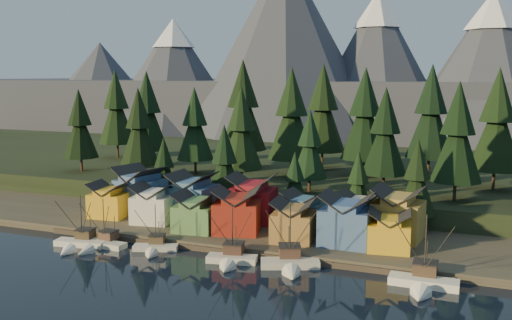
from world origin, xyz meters
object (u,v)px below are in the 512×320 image
at_px(boat_1, 99,239).
at_px(boat_3, 231,251).
at_px(boat_2, 154,242).
at_px(boat_6, 423,274).
at_px(house_back_0, 140,188).
at_px(boat_4, 291,255).
at_px(house_front_0, 109,199).
at_px(house_back_1, 192,195).
at_px(boat_0, 77,238).
at_px(house_front_1, 153,202).

height_order(boat_1, boat_3, boat_3).
height_order(boat_2, boat_3, boat_3).
bearing_deg(boat_2, boat_6, -20.11).
relative_size(boat_3, house_back_0, 1.02).
height_order(boat_2, house_back_0, house_back_0).
bearing_deg(boat_6, boat_4, 177.67).
bearing_deg(boat_1, boat_3, 4.60).
height_order(house_front_0, house_back_1, house_back_1).
distance_m(boat_6, house_front_0, 70.86).
distance_m(boat_1, boat_6, 59.94).
relative_size(boat_4, house_back_1, 1.26).
distance_m(boat_3, house_front_0, 39.82).
xyz_separation_m(boat_0, house_front_0, (-5.15, 17.60, 3.59)).
relative_size(boat_0, house_back_0, 0.99).
relative_size(boat_0, boat_6, 0.89).
xyz_separation_m(boat_2, boat_6, (48.85, -0.93, 0.57)).
bearing_deg(boat_6, house_back_1, 158.13).
distance_m(boat_6, house_front_1, 59.41).
height_order(boat_0, boat_3, boat_3).
height_order(boat_4, house_back_0, house_back_0).
xyz_separation_m(boat_1, boat_4, (37.97, 2.14, 0.60)).
distance_m(house_front_0, house_back_1, 18.77).
relative_size(boat_6, house_back_1, 1.25).
height_order(boat_3, house_back_0, house_back_0).
distance_m(boat_3, house_back_0, 39.92).
bearing_deg(boat_3, boat_2, 164.31).
bearing_deg(house_front_0, boat_0, -79.87).
height_order(boat_0, house_back_1, house_back_1).
xyz_separation_m(boat_0, house_back_1, (12.74, 23.15, 4.83)).
bearing_deg(boat_6, house_front_0, 167.80).
bearing_deg(boat_6, boat_3, -179.28).
bearing_deg(boat_0, boat_1, 7.49).
xyz_separation_m(boat_0, boat_3, (31.37, 2.06, 0.34)).
distance_m(boat_2, boat_3, 16.30).
bearing_deg(house_front_1, house_front_0, 168.32).
distance_m(boat_4, house_front_1, 38.19).
bearing_deg(boat_0, boat_4, -4.20).
height_order(boat_4, house_front_1, boat_4).
bearing_deg(boat_4, boat_6, -24.24).
distance_m(boat_1, boat_2, 11.27).
bearing_deg(boat_1, boat_2, 13.41).
xyz_separation_m(boat_6, house_back_1, (-51.24, 20.82, 4.42)).
relative_size(boat_4, house_front_0, 1.49).
bearing_deg(boat_3, boat_1, 170.39).
height_order(boat_4, boat_6, boat_4).
relative_size(house_back_0, house_back_1, 1.13).
bearing_deg(boat_1, boat_0, -161.04).
bearing_deg(boat_4, house_front_0, 141.50).
height_order(boat_6, house_back_0, house_back_0).
relative_size(house_front_1, house_back_0, 0.79).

